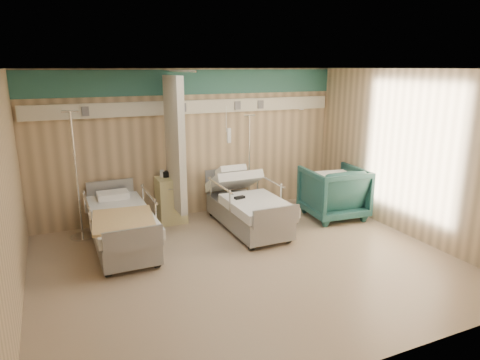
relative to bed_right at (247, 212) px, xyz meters
name	(u,v)px	position (x,y,z in m)	size (l,w,h in m)	color
ground	(248,263)	(-0.60, -1.30, -0.32)	(6.00, 5.00, 0.00)	gray
room_walls	(239,137)	(-0.63, -1.05, 1.55)	(6.04, 5.04, 2.82)	tan
bed_right	(247,212)	(0.00, 0.00, 0.00)	(1.00, 2.16, 0.63)	silver
bed_left	(122,230)	(-2.20, 0.00, 0.00)	(1.00, 2.16, 0.63)	silver
bedside_cabinet	(171,200)	(-1.15, 0.90, 0.11)	(0.50, 0.48, 0.85)	#D6CA86
visitor_armchair	(333,192)	(1.77, -0.12, 0.18)	(1.05, 1.08, 0.99)	#1F4E4C
waffle_blanket	(335,166)	(1.76, -0.15, 0.71)	(0.60, 0.53, 0.07)	silver
iv_stand_right	(249,190)	(0.50, 0.98, 0.08)	(0.34, 0.34, 1.93)	silver
iv_stand_left	(80,213)	(-2.75, 0.76, 0.13)	(0.39, 0.39, 2.16)	silver
call_remote	(240,198)	(-0.22, -0.15, 0.34)	(0.18, 0.08, 0.04)	black
tan_blanket	(123,220)	(-2.23, -0.46, 0.33)	(0.86, 1.09, 0.04)	#D7B46E
toiletry_bag	(168,174)	(-1.16, 0.99, 0.59)	(0.19, 0.12, 0.11)	black
white_cup	(162,174)	(-1.26, 1.02, 0.60)	(0.09, 0.09, 0.13)	white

